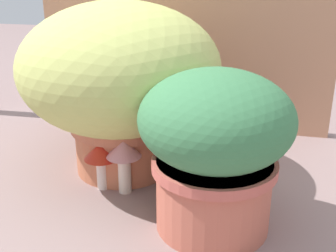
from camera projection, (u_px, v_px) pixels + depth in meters
name	position (u px, v px, depth m)	size (l,w,h in m)	color
ground_plane	(134.00, 198.00, 1.16)	(6.00, 6.00, 0.00)	gray
cardboard_backdrop	(184.00, 9.00, 1.51)	(1.07, 0.03, 0.88)	tan
grass_planter	(120.00, 76.00, 1.22)	(0.57, 0.57, 0.50)	#C06A49
leafy_planter	(215.00, 145.00, 0.96)	(0.35, 0.35, 0.38)	#C1634E
cat	(184.00, 133.00, 1.27)	(0.39, 0.25, 0.32)	gray
mushroom_ornament_red	(101.00, 155.00, 1.17)	(0.10, 0.10, 0.14)	silver
mushroom_ornament_pink	(124.00, 154.00, 1.15)	(0.10, 0.10, 0.16)	beige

